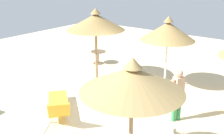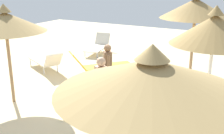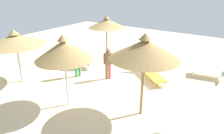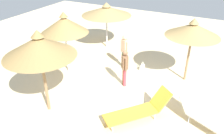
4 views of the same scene
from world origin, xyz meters
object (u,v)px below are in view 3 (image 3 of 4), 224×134
object	(u,v)px
lounge_chair_back	(150,71)
person_standing_edge	(77,59)
parasol_umbrella_edge	(145,49)
parasol_umbrella_near_right	(15,40)
handbag	(86,68)
parasol_umbrella_front	(107,23)
lounge_chair_near_left	(156,57)
parasol_umbrella_far_right	(63,50)
person_standing_far_left	(108,62)
lounge_chair_center	(213,71)

from	to	relation	value
lounge_chair_back	person_standing_edge	distance (m)	3.62
parasol_umbrella_edge	parasol_umbrella_near_right	size ratio (longest dim) A/B	1.11
person_standing_edge	handbag	world-z (taller)	person_standing_edge
parasol_umbrella_front	lounge_chair_near_left	size ratio (longest dim) A/B	1.30
lounge_chair_back	person_standing_edge	xyz separation A→B (m)	(-1.92, 3.02, 0.56)
parasol_umbrella_near_right	parasol_umbrella_front	bearing A→B (deg)	-19.09
parasol_umbrella_near_right	parasol_umbrella_far_right	world-z (taller)	parasol_umbrella_far_right
parasol_umbrella_edge	person_standing_far_left	distance (m)	3.48
lounge_chair_near_left	handbag	world-z (taller)	lounge_chair_near_left
parasol_umbrella_edge	person_standing_edge	world-z (taller)	parasol_umbrella_edge
parasol_umbrella_edge	parasol_umbrella_far_right	size ratio (longest dim) A/B	1.07
person_standing_far_left	lounge_chair_center	bearing A→B (deg)	-54.78
person_standing_far_left	person_standing_edge	size ratio (longest dim) A/B	0.97
parasol_umbrella_edge	person_standing_far_left	bearing A→B (deg)	57.03
handbag	parasol_umbrella_edge	bearing A→B (deg)	-114.28
parasol_umbrella_far_right	lounge_chair_back	size ratio (longest dim) A/B	1.29
lounge_chair_center	lounge_chair_back	bearing A→B (deg)	123.11
parasol_umbrella_far_right	lounge_chair_near_left	distance (m)	6.41
parasol_umbrella_far_right	lounge_chair_back	bearing A→B (deg)	-20.99
parasol_umbrella_front	parasol_umbrella_far_right	size ratio (longest dim) A/B	0.98
parasol_umbrella_edge	person_standing_edge	distance (m)	4.41
parasol_umbrella_edge	parasol_umbrella_front	size ratio (longest dim) A/B	1.09
parasol_umbrella_front	lounge_chair_near_left	world-z (taller)	parasol_umbrella_front
parasol_umbrella_near_right	parasol_umbrella_far_right	xyz separation A→B (m)	(-0.21, -3.28, 0.15)
parasol_umbrella_edge	person_standing_far_left	size ratio (longest dim) A/B	1.88
person_standing_far_left	handbag	xyz separation A→B (m)	(0.20, 1.59, -0.74)
parasol_umbrella_far_right	person_standing_edge	world-z (taller)	parasol_umbrella_far_right
person_standing_far_left	person_standing_edge	xyz separation A→B (m)	(-0.64, 1.39, 0.04)
parasol_umbrella_near_right	lounge_chair_center	distance (m)	9.37
person_standing_edge	person_standing_far_left	bearing A→B (deg)	-65.37
parasol_umbrella_near_right	person_standing_edge	xyz separation A→B (m)	(1.90, -1.81, -1.12)
parasol_umbrella_front	parasol_umbrella_near_right	xyz separation A→B (m)	(-4.66, 1.61, -0.19)
parasol_umbrella_near_right	lounge_chair_center	bearing A→B (deg)	-53.37
lounge_chair_back	parasol_umbrella_near_right	bearing A→B (deg)	128.39
lounge_chair_center	parasol_umbrella_near_right	bearing A→B (deg)	126.63
parasol_umbrella_front	person_standing_edge	xyz separation A→B (m)	(-2.76, -0.20, -1.31)
parasol_umbrella_edge	lounge_chair_near_left	bearing A→B (deg)	17.46
lounge_chair_back	person_standing_far_left	distance (m)	2.14
lounge_chair_center	person_standing_edge	size ratio (longest dim) A/B	1.18
lounge_chair_near_left	person_standing_edge	world-z (taller)	person_standing_edge
parasol_umbrella_front	lounge_chair_center	distance (m)	6.14
lounge_chair_near_left	person_standing_far_left	size ratio (longest dim) A/B	1.33
parasol_umbrella_near_right	person_standing_far_left	distance (m)	4.25
parasol_umbrella_front	lounge_chair_center	size ratio (longest dim) A/B	1.42
lounge_chair_back	handbag	size ratio (longest dim) A/B	5.33
parasol_umbrella_front	person_standing_far_left	bearing A→B (deg)	-143.15
parasol_umbrella_near_right	handbag	bearing A→B (deg)	-30.58
parasol_umbrella_edge	parasol_umbrella_near_right	distance (m)	5.90
person_standing_far_left	lounge_chair_near_left	bearing A→B (deg)	-17.55
parasol_umbrella_far_right	handbag	size ratio (longest dim) A/B	6.89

